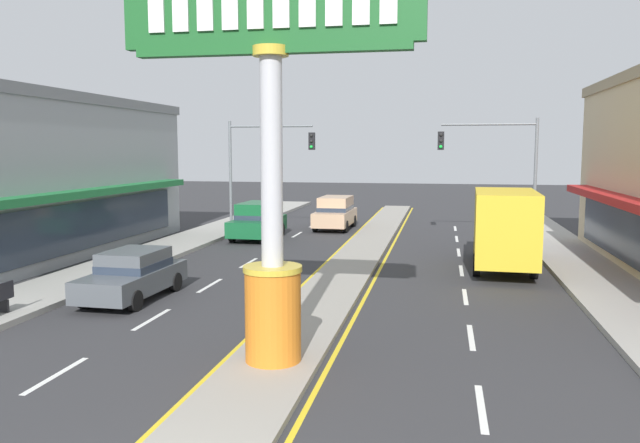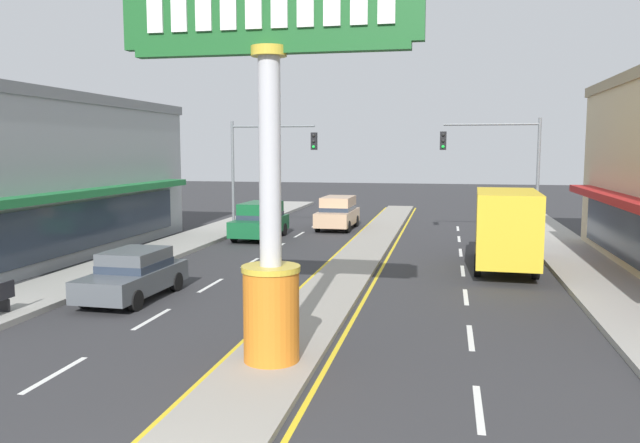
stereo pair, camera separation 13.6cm
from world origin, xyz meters
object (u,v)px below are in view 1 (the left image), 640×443
traffic_light_left_side (261,157)px  box_truck_near_right_lane (504,226)px  sedan_near_left_lane (133,274)px  traffic_light_right_side (499,158)px  district_sign (272,166)px  storefront_left (8,176)px  suv_mid_left_lane (335,212)px  suv_far_right_lane (258,220)px

traffic_light_left_side → box_truck_near_right_lane: size_ratio=0.89×
sedan_near_left_lane → traffic_light_right_side: bearing=50.2°
sedan_near_left_lane → district_sign: bearing=-40.8°
storefront_left → traffic_light_right_side: (21.21, 8.36, 0.73)m
storefront_left → traffic_light_right_side: size_ratio=3.07×
sedan_near_left_lane → suv_mid_left_lane: suv_mid_left_lane is taller
traffic_light_right_side → suv_mid_left_lane: traffic_light_right_side is taller
district_sign → box_truck_near_right_lane: 13.98m
traffic_light_right_side → suv_mid_left_lane: size_ratio=1.34×
storefront_left → traffic_light_left_side: size_ratio=3.07×
sedan_near_left_lane → suv_mid_left_lane: size_ratio=0.94×
traffic_light_right_side → district_sign: bearing=-107.5°
district_sign → traffic_light_left_side: (-6.23, 20.32, -0.07)m
storefront_left → district_sign: bearing=-37.3°
sedan_near_left_lane → suv_far_right_lane: bearing=90.0°
storefront_left → traffic_light_left_side: 12.52m
traffic_light_right_side → storefront_left: bearing=-158.5°
traffic_light_left_side → suv_mid_left_lane: (3.59, 3.11, -3.26)m
traffic_light_left_side → sedan_near_left_lane: traffic_light_left_side is taller
traffic_light_right_side → suv_mid_left_lane: bearing=157.5°
traffic_light_left_side → sedan_near_left_lane: (0.29, -15.19, -3.46)m
suv_mid_left_lane → suv_far_right_lane: bearing=-124.9°
district_sign → suv_mid_left_lane: (-2.64, 23.43, -3.34)m
district_sign → traffic_light_left_side: bearing=107.0°
suv_far_right_lane → district_sign: bearing=-72.4°
traffic_light_right_side → sedan_near_left_lane: 19.34m
district_sign → storefront_left: 18.84m
suv_far_right_lane → traffic_light_left_side: bearing=100.0°
district_sign → traffic_light_right_side: (6.23, 19.76, -0.07)m
box_truck_near_right_lane → suv_mid_left_lane: 13.95m
box_truck_near_right_lane → suv_mid_left_lane: box_truck_near_right_lane is taller
storefront_left → sedan_near_left_lane: (9.04, -6.27, -2.73)m
storefront_left → suv_far_right_lane: (9.04, 7.30, -2.53)m
traffic_light_left_side → suv_mid_left_lane: traffic_light_left_side is taller
sedan_near_left_lane → suv_mid_left_lane: bearing=79.8°
box_truck_near_right_lane → sedan_near_left_lane: bearing=-148.4°
suv_mid_left_lane → sedan_near_left_lane: bearing=-100.2°
traffic_light_right_side → suv_far_right_lane: (-12.17, -1.07, -3.26)m
traffic_light_right_side → suv_far_right_lane: bearing=-175.0°
district_sign → traffic_light_left_side: district_sign is taller
box_truck_near_right_lane → sedan_near_left_lane: size_ratio=1.61×
traffic_light_left_side → traffic_light_right_side: same height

